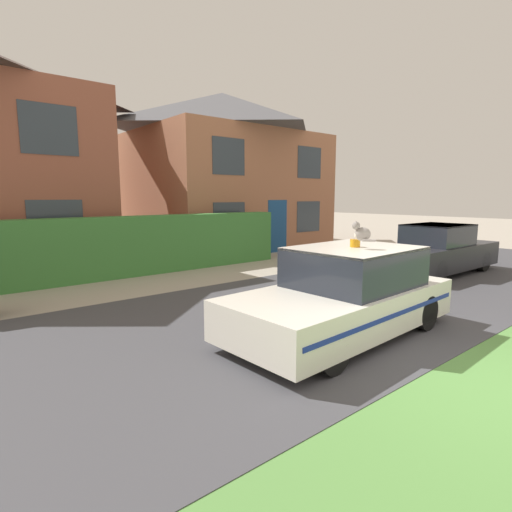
{
  "coord_description": "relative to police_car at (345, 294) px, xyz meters",
  "views": [
    {
      "loc": [
        -5.15,
        -1.7,
        2.24
      ],
      "look_at": [
        -0.1,
        4.43,
        1.05
      ],
      "focal_mm": 28.0,
      "sensor_mm": 36.0,
      "label": 1
    }
  ],
  "objects": [
    {
      "name": "ground_plane",
      "position": [
        0.03,
        -2.23,
        -0.67
      ],
      "size": [
        80.0,
        80.0,
        0.0
      ],
      "primitive_type": "plane",
      "color": "#A89E8E"
    },
    {
      "name": "road_strip",
      "position": [
        0.03,
        1.4,
        -0.67
      ],
      "size": [
        28.0,
        6.01,
        0.01
      ],
      "primitive_type": "cube",
      "color": "#424247",
      "rests_on": "ground"
    },
    {
      "name": "police_car",
      "position": [
        0.0,
        0.0,
        0.0
      ],
      "size": [
        4.17,
        1.97,
        1.54
      ],
      "rotation": [
        0.0,
        0.0,
        3.19
      ],
      "color": "black",
      "rests_on": "road_strip"
    },
    {
      "name": "neighbour_car_near",
      "position": [
        6.28,
        1.55,
        -0.0
      ],
      "size": [
        4.41,
        1.62,
        1.44
      ],
      "rotation": [
        0.0,
        0.0,
        -0.01
      ],
      "color": "black",
      "rests_on": "road_strip"
    },
    {
      "name": "cat",
      "position": [
        0.08,
        -0.2,
        1.01
      ],
      "size": [
        0.29,
        0.36,
        0.32
      ],
      "rotation": [
        0.0,
        0.0,
        2.35
      ],
      "color": "gray",
      "rests_on": "police_car"
    },
    {
      "name": "garden_hedge",
      "position": [
        -0.1,
        7.0,
        0.17
      ],
      "size": [
        8.81,
        0.68,
        1.69
      ],
      "primitive_type": "cube",
      "color": "#3D7F38",
      "rests_on": "ground"
    },
    {
      "name": "house_right",
      "position": [
        5.49,
        11.29,
        2.78
      ],
      "size": [
        8.0,
        7.05,
        6.78
      ],
      "color": "#A86B4C",
      "rests_on": "ground"
    }
  ]
}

